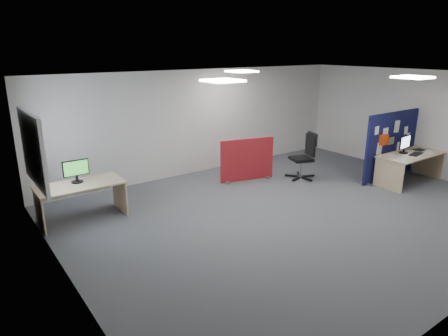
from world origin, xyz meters
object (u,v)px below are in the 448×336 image
red_divider (247,160)px  office_chair (306,153)px  navy_divider (391,146)px  main_desk (409,160)px  second_desk (80,192)px  monitor_main (405,144)px  monitor_second (76,170)px

red_divider → office_chair: (1.31, -0.74, 0.14)m
navy_divider → red_divider: navy_divider is taller
main_desk → office_chair: 2.51m
red_divider → second_desk: size_ratio=0.87×
main_desk → office_chair: size_ratio=1.58×
monitor_main → navy_divider: bearing=90.2°
monitor_second → office_chair: 5.52m
main_desk → red_divider: red_divider is taller
second_desk → red_divider: bearing=-0.5°
monitor_main → red_divider: (-3.06, 2.34, -0.45)m
main_desk → monitor_second: 7.72m
second_desk → monitor_second: monitor_second is taller
monitor_main → monitor_second: monitor_second is taller
monitor_main → monitor_second: bearing=154.6°
red_divider → monitor_second: bearing=-167.5°
red_divider → monitor_second: size_ratio=2.83×
second_desk → monitor_second: 0.43m
navy_divider → office_chair: size_ratio=1.79×
monitor_second → main_desk: bearing=-19.7°
main_desk → monitor_main: (-0.08, 0.12, 0.41)m
main_desk → monitor_second: (-7.27, 2.58, 0.41)m
office_chair → red_divider: bearing=169.9°
second_desk → office_chair: (5.43, -0.77, 0.11)m
second_desk → monitor_second: size_ratio=3.25×
second_desk → navy_divider: bearing=-16.0°
navy_divider → main_desk: navy_divider is taller
red_divider → office_chair: bearing=-15.2°
main_desk → second_desk: (-7.26, 2.49, -0.01)m
main_desk → monitor_main: bearing=123.2°
monitor_second → office_chair: (5.44, -0.87, -0.32)m
monitor_second → monitor_main: bearing=-19.1°
navy_divider → office_chair: navy_divider is taller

